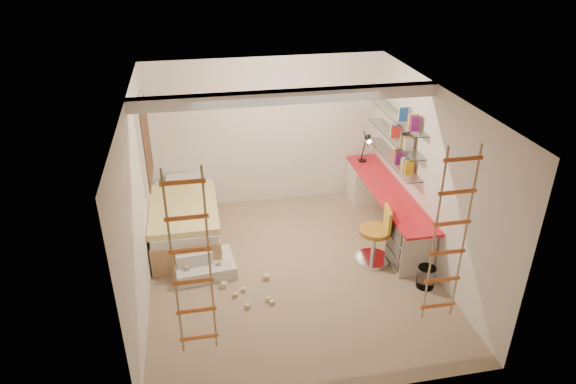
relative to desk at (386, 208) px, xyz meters
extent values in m
plane|color=#967C61|center=(-1.72, -0.86, -0.40)|extent=(4.50, 4.50, 0.00)
cube|color=white|center=(-1.72, -0.56, 2.12)|extent=(4.00, 0.18, 0.16)
cube|color=white|center=(-3.69, 0.64, 1.15)|extent=(0.06, 1.15, 1.35)
cube|color=#4C2D1E|center=(-3.65, 0.64, 1.15)|extent=(0.02, 1.00, 1.20)
cylinder|color=white|center=(0.03, -1.54, -0.25)|extent=(0.25, 0.25, 0.31)
cube|color=red|center=(0.00, -0.03, 0.33)|extent=(0.55, 2.80, 0.04)
cube|color=beige|center=(0.00, 1.07, -0.05)|extent=(0.52, 0.55, 0.71)
cube|color=beige|center=(0.00, -1.03, -0.05)|extent=(0.52, 0.55, 0.71)
cube|color=#4C4742|center=(-0.27, -1.03, 0.21)|extent=(0.02, 0.50, 0.18)
cube|color=#4C4742|center=(-0.27, -1.03, -0.01)|extent=(0.02, 0.50, 0.18)
cube|color=#4C4742|center=(-0.27, -1.03, -0.23)|extent=(0.02, 0.50, 0.18)
cube|color=white|center=(0.15, 0.27, 0.75)|extent=(0.25, 1.80, 0.01)
cube|color=white|center=(0.15, 0.27, 1.10)|extent=(0.25, 1.80, 0.01)
cube|color=white|center=(0.15, 0.27, 1.45)|extent=(0.25, 1.80, 0.01)
cube|color=#AD7F51|center=(-3.20, 0.37, -0.18)|extent=(1.00, 2.00, 0.45)
cube|color=white|center=(-3.20, 0.37, 0.11)|extent=(0.95, 1.95, 0.12)
cube|color=yellow|center=(-3.20, 0.22, 0.22)|extent=(1.02, 1.60, 0.10)
cube|color=white|center=(-3.20, 1.17, 0.23)|extent=(0.55, 0.35, 0.12)
cylinder|color=black|center=(-0.05, 1.12, 0.36)|extent=(0.14, 0.14, 0.02)
cylinder|color=black|center=(-0.05, 1.12, 0.55)|extent=(0.02, 0.15, 0.36)
cylinder|color=black|center=(-0.05, 1.02, 0.80)|extent=(0.02, 0.27, 0.20)
cone|color=black|center=(-0.05, 0.90, 0.85)|extent=(0.12, 0.14, 0.15)
cylinder|color=#FFEABF|center=(-0.05, 0.86, 0.82)|extent=(0.08, 0.04, 0.08)
cylinder|color=#B37922|center=(-0.48, -0.82, 0.12)|extent=(0.54, 0.54, 0.07)
cube|color=gold|center=(-0.32, -0.85, 0.33)|extent=(0.10, 0.36, 0.33)
cylinder|color=silver|center=(-0.48, -0.82, -0.12)|extent=(0.06, 0.06, 0.46)
cylinder|color=silver|center=(-0.48, -0.82, -0.38)|extent=(0.61, 0.61, 0.06)
cube|color=silver|center=(-2.95, -0.61, -0.31)|extent=(0.90, 0.73, 0.19)
cube|color=silver|center=(-3.10, -0.53, -0.12)|extent=(0.55, 0.47, 0.19)
cube|color=#CCB284|center=(-3.10, -0.53, 0.01)|extent=(0.09, 0.09, 0.08)
cube|color=#CCB284|center=(-3.10, -0.53, 0.08)|extent=(0.08, 0.08, 0.07)
cube|color=#CCB284|center=(-3.10, -0.53, 0.18)|extent=(0.07, 0.07, 0.12)
cube|color=#CCB284|center=(-2.75, -0.76, -0.19)|extent=(0.06, 0.06, 0.06)
cube|color=#CCB284|center=(-2.71, -0.49, -0.19)|extent=(0.06, 0.06, 0.06)
cube|color=#CCB284|center=(-3.19, -0.79, -0.19)|extent=(0.06, 0.06, 0.06)
cube|color=#CCB284|center=(-2.11, -0.98, -0.37)|extent=(0.07, 0.07, 0.07)
cube|color=#CCB284|center=(-2.44, -1.54, -0.37)|extent=(0.07, 0.07, 0.07)
cube|color=#CCB284|center=(-2.58, -1.27, -0.37)|extent=(0.07, 0.07, 0.07)
cube|color=#CCB284|center=(-2.16, -1.44, -0.37)|extent=(0.07, 0.07, 0.07)
cube|color=#CCB284|center=(-2.71, -1.04, -0.37)|extent=(0.07, 0.07, 0.07)
cube|color=#CCB284|center=(-2.46, -1.18, -0.37)|extent=(0.07, 0.07, 0.07)
cube|color=#CCB284|center=(-2.12, -1.52, -0.37)|extent=(0.07, 0.07, 0.07)
cube|color=yellow|center=(0.15, 0.27, 0.86)|extent=(0.14, 0.70, 0.22)
cube|color=red|center=(0.15, 0.27, 1.21)|extent=(0.14, 0.70, 0.22)
cube|color=#194CA5|center=(0.15, 0.27, 1.56)|extent=(0.14, 0.46, 0.22)
camera|label=1|loc=(-2.92, -6.80, 4.06)|focal=32.00mm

